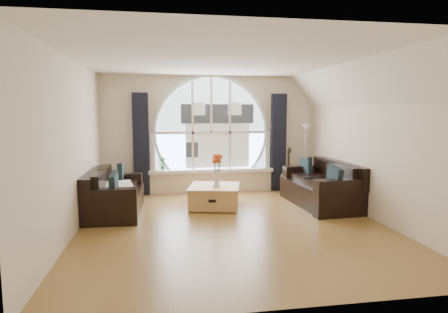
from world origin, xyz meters
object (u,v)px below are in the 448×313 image
(sofa_right, at_px, (321,186))
(floor_lamp, at_px, (305,158))
(coffee_chest, at_px, (214,195))
(vase_flowers, at_px, (217,166))
(guitar, at_px, (288,170))
(potted_plant, at_px, (162,163))
(sofa_left, at_px, (115,192))

(sofa_right, relative_size, floor_lamp, 1.23)
(coffee_chest, distance_m, floor_lamp, 2.68)
(vase_flowers, xyz_separation_m, guitar, (1.84, 1.15, -0.29))
(coffee_chest, distance_m, vase_flowers, 0.59)
(coffee_chest, xyz_separation_m, potted_plant, (-1.00, 1.41, 0.47))
(coffee_chest, bearing_deg, potted_plant, 138.31)
(floor_lamp, height_order, guitar, floor_lamp)
(vase_flowers, xyz_separation_m, floor_lamp, (2.29, 1.24, -0.02))
(sofa_left, distance_m, guitar, 3.95)
(floor_lamp, bearing_deg, potted_plant, 176.28)
(floor_lamp, distance_m, guitar, 0.53)
(potted_plant, bearing_deg, floor_lamp, -3.72)
(floor_lamp, bearing_deg, sofa_left, -162.68)
(coffee_chest, relative_size, guitar, 0.91)
(vase_flowers, bearing_deg, sofa_left, -177.91)
(sofa_left, bearing_deg, coffee_chest, 5.61)
(sofa_left, relative_size, floor_lamp, 1.12)
(sofa_right, height_order, potted_plant, potted_plant)
(vase_flowers, bearing_deg, floor_lamp, 28.47)
(coffee_chest, bearing_deg, floor_lamp, 39.94)
(sofa_left, xyz_separation_m, potted_plant, (0.87, 1.53, 0.31))
(vase_flowers, bearing_deg, coffee_chest, 128.75)
(sofa_right, xyz_separation_m, potted_plant, (-3.15, 1.58, 0.31))
(sofa_left, distance_m, floor_lamp, 4.42)
(coffee_chest, bearing_deg, sofa_left, -163.51)
(sofa_left, xyz_separation_m, vase_flowers, (1.92, 0.07, 0.42))
(sofa_right, bearing_deg, guitar, 98.21)
(vase_flowers, bearing_deg, potted_plant, 125.58)
(sofa_right, xyz_separation_m, coffee_chest, (-2.15, 0.17, -0.16))
(coffee_chest, xyz_separation_m, guitar, (1.88, 1.10, 0.29))
(sofa_left, height_order, coffee_chest, sofa_left)
(floor_lamp, distance_m, potted_plant, 3.34)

